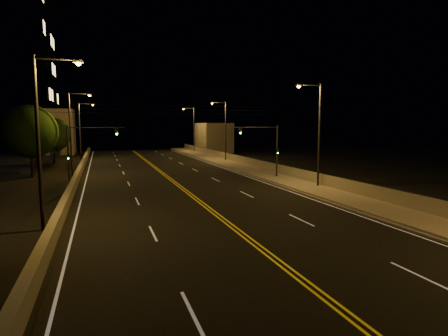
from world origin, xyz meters
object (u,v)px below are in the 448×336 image
object	(u,v)px
streetlight_2	(224,127)
tree_2	(53,135)
streetlight_5	(73,128)
traffic_signal_right	(268,145)
streetlight_6	(82,127)
streetlight_3	(193,127)
streetlight_4	(43,132)
streetlight_1	(317,129)
tree_1	(35,135)
traffic_signal_left	(80,149)
tree_0	(30,132)

from	to	relation	value
streetlight_2	tree_2	distance (m)	25.92
streetlight_5	traffic_signal_right	size ratio (longest dim) A/B	1.64
streetlight_5	streetlight_6	xyz separation A→B (m)	(0.00, 21.12, 0.00)
streetlight_3	tree_2	bearing A→B (deg)	-148.31
streetlight_4	streetlight_6	world-z (taller)	same
streetlight_1	traffic_signal_right	world-z (taller)	streetlight_1
traffic_signal_right	tree_1	world-z (taller)	tree_1
streetlight_4	traffic_signal_left	xyz separation A→B (m)	(1.17, 13.98, -1.76)
tree_0	streetlight_1	bearing A→B (deg)	-33.55
streetlight_2	streetlight_6	xyz separation A→B (m)	(-21.46, 10.68, 0.00)
streetlight_4	tree_0	bearing A→B (deg)	100.46
streetlight_2	traffic_signal_left	distance (m)	28.42
streetlight_4	tree_0	xyz separation A→B (m)	(-4.50, 24.34, -0.37)
tree_2	streetlight_6	bearing A→B (deg)	53.71
streetlight_2	streetlight_5	size ratio (longest dim) A/B	1.00
traffic_signal_left	streetlight_1	bearing A→B (deg)	-18.65
streetlight_4	streetlight_6	distance (m)	44.49
streetlight_4	traffic_signal_left	size ratio (longest dim) A/B	1.64
streetlight_1	streetlight_5	distance (m)	26.91
streetlight_4	streetlight_1	bearing A→B (deg)	18.38
streetlight_6	streetlight_2	bearing A→B (deg)	-26.47
traffic_signal_right	tree_2	distance (m)	34.67
streetlight_4	streetlight_6	size ratio (longest dim) A/B	1.00
streetlight_2	traffic_signal_left	size ratio (longest dim) A/B	1.64
streetlight_2	tree_2	bearing A→B (deg)	167.93
streetlight_3	traffic_signal_left	size ratio (longest dim) A/B	1.64
streetlight_4	traffic_signal_left	bearing A→B (deg)	85.23
tree_2	traffic_signal_right	bearing A→B (deg)	-46.72
streetlight_5	tree_2	distance (m)	16.35
streetlight_6	traffic_signal_right	size ratio (longest dim) A/B	1.64
streetlight_2	tree_0	xyz separation A→B (m)	(-25.95, -9.46, -0.37)
streetlight_2	tree_1	size ratio (longest dim) A/B	1.33
streetlight_1	streetlight_3	world-z (taller)	same
streetlight_1	streetlight_4	bearing A→B (deg)	-161.62
streetlight_1	traffic_signal_left	xyz separation A→B (m)	(-20.29, 6.85, -1.76)
streetlight_1	streetlight_3	bearing A→B (deg)	90.00
streetlight_6	tree_0	distance (m)	20.64
streetlight_6	tree_2	world-z (taller)	streetlight_6
streetlight_6	traffic_signal_right	world-z (taller)	streetlight_6
streetlight_1	tree_0	size ratio (longest dim) A/B	1.18
streetlight_1	tree_2	distance (m)	40.89
streetlight_3	traffic_signal_right	world-z (taller)	streetlight_3
streetlight_2	streetlight_5	distance (m)	23.86
traffic_signal_right	tree_0	world-z (taller)	tree_0
streetlight_2	traffic_signal_right	world-z (taller)	streetlight_2
streetlight_2	tree_1	xyz separation A→B (m)	(-26.95, 0.63, -0.95)
streetlight_2	tree_2	xyz separation A→B (m)	(-25.33, 5.41, -1.07)
streetlight_3	streetlight_2	bearing A→B (deg)	-90.00
tree_0	tree_1	size ratio (longest dim) A/B	1.13
streetlight_2	streetlight_4	xyz separation A→B (m)	(-21.46, -33.80, 0.00)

